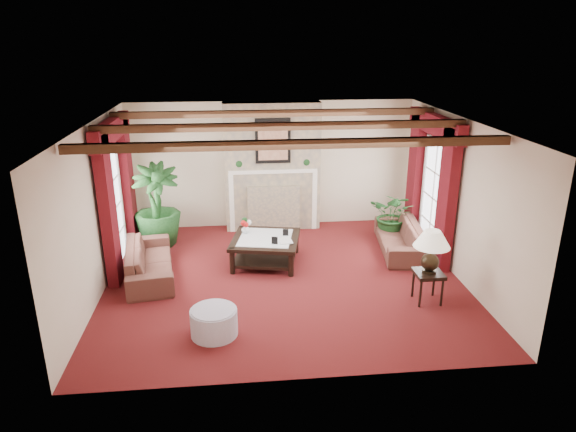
{
  "coord_description": "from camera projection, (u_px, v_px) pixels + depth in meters",
  "views": [
    {
      "loc": [
        -0.75,
        -7.96,
        3.99
      ],
      "look_at": [
        0.11,
        0.4,
        1.01
      ],
      "focal_mm": 32.0,
      "sensor_mm": 36.0,
      "label": 1
    }
  ],
  "objects": [
    {
      "name": "potted_palm",
      "position": [
        158.0,
        223.0,
        10.19
      ],
      "size": [
        1.56,
        2.0,
        0.92
      ],
      "primitive_type": "imported",
      "rotation": [
        0.0,
        0.0,
        0.2
      ],
      "color": "black",
      "rests_on": "ground"
    },
    {
      "name": "photo_frame_a",
      "position": [
        275.0,
        241.0,
        9.04
      ],
      "size": [
        0.11,
        0.05,
        0.14
      ],
      "primitive_type": null,
      "rotation": [
        0.0,
        0.0,
        -0.28
      ],
      "color": "black",
      "rests_on": "coffee_table"
    },
    {
      "name": "fireplace",
      "position": [
        272.0,
        102.0,
        10.36
      ],
      "size": [
        2.0,
        0.52,
        2.7
      ],
      "primitive_type": null,
      "color": "tan",
      "rests_on": "ground"
    },
    {
      "name": "curtains_right",
      "position": [
        436.0,
        119.0,
        9.23
      ],
      "size": [
        0.2,
        2.4,
        2.55
      ],
      "primitive_type": null,
      "color": "#4B0A13",
      "rests_on": "ground"
    },
    {
      "name": "curtains_left",
      "position": [
        110.0,
        125.0,
        8.68
      ],
      "size": [
        0.2,
        2.4,
        2.55
      ],
      "primitive_type": null,
      "color": "#4B0A13",
      "rests_on": "ground"
    },
    {
      "name": "ottoman",
      "position": [
        214.0,
        322.0,
        7.17
      ],
      "size": [
        0.66,
        0.66,
        0.38
      ],
      "primitive_type": "cylinder",
      "color": "#A09DB2",
      "rests_on": "ground"
    },
    {
      "name": "small_plant",
      "position": [
        393.0,
        220.0,
        10.53
      ],
      "size": [
        1.86,
        1.86,
        0.78
      ],
      "primitive_type": "imported",
      "rotation": [
        0.0,
        0.0,
        -0.63
      ],
      "color": "black",
      "rests_on": "ground"
    },
    {
      "name": "photo_frame_b",
      "position": [
        286.0,
        233.0,
        9.42
      ],
      "size": [
        0.11,
        0.03,
        0.14
      ],
      "primitive_type": null,
      "rotation": [
        0.0,
        0.0,
        -0.12
      ],
      "color": "black",
      "rests_on": "coffee_table"
    },
    {
      "name": "sofa_right",
      "position": [
        400.0,
        233.0,
        9.92
      ],
      "size": [
        2.02,
        1.03,
        0.74
      ],
      "primitive_type": "imported",
      "rotation": [
        0.0,
        0.0,
        -1.7
      ],
      "color": "#390F1A",
      "rests_on": "ground"
    },
    {
      "name": "ceiling_beams",
      "position": [
        284.0,
        126.0,
        7.99
      ],
      "size": [
        6.0,
        3.0,
        0.12
      ],
      "primitive_type": null,
      "color": "#321C0F",
      "rests_on": "ceiling"
    },
    {
      "name": "floor",
      "position": [
        284.0,
        279.0,
        8.87
      ],
      "size": [
        6.0,
        6.0,
        0.0
      ],
      "primitive_type": "plane",
      "color": "#400B10",
      "rests_on": "ground"
    },
    {
      "name": "flower_vase",
      "position": [
        246.0,
        229.0,
        9.55
      ],
      "size": [
        0.3,
        0.3,
        0.17
      ],
      "primitive_type": "imported",
      "rotation": [
        0.0,
        0.0,
        -0.41
      ],
      "color": "silver",
      "rests_on": "coffee_table"
    },
    {
      "name": "side_table",
      "position": [
        427.0,
        287.0,
        8.05
      ],
      "size": [
        0.47,
        0.47,
        0.51
      ],
      "primitive_type": null,
      "rotation": [
        0.0,
        0.0,
        0.09
      ],
      "color": "black",
      "rests_on": "ground"
    },
    {
      "name": "book",
      "position": [
        279.0,
        234.0,
        9.11
      ],
      "size": [
        0.23,
        0.07,
        0.31
      ],
      "primitive_type": "imported",
      "rotation": [
        0.0,
        0.0,
        0.11
      ],
      "color": "black",
      "rests_on": "coffee_table"
    },
    {
      "name": "ceiling",
      "position": [
        284.0,
        122.0,
        7.97
      ],
      "size": [
        6.0,
        6.0,
        0.0
      ],
      "primitive_type": "plane",
      "rotation": [
        3.14,
        0.0,
        0.0
      ],
      "color": "white",
      "rests_on": "floor"
    },
    {
      "name": "french_door_right",
      "position": [
        440.0,
        142.0,
        9.39
      ],
      "size": [
        0.1,
        1.1,
        2.16
      ],
      "primitive_type": null,
      "color": "white",
      "rests_on": "ground"
    },
    {
      "name": "right_wall",
      "position": [
        459.0,
        199.0,
        8.71
      ],
      "size": [
        0.02,
        5.5,
        2.7
      ],
      "primitive_type": "cube",
      "color": "beige",
      "rests_on": "ground"
    },
    {
      "name": "french_door_left",
      "position": [
        106.0,
        149.0,
        8.81
      ],
      "size": [
        0.1,
        1.1,
        2.16
      ],
      "primitive_type": null,
      "color": "white",
      "rests_on": "ground"
    },
    {
      "name": "left_wall",
      "position": [
        96.0,
        211.0,
        8.13
      ],
      "size": [
        0.02,
        5.5,
        2.7
      ],
      "primitive_type": "cube",
      "color": "beige",
      "rests_on": "ground"
    },
    {
      "name": "coffee_table",
      "position": [
        266.0,
        250.0,
        9.43
      ],
      "size": [
        1.4,
        1.4,
        0.49
      ],
      "primitive_type": null,
      "rotation": [
        0.0,
        0.0,
        -0.2
      ],
      "color": "black",
      "rests_on": "ground"
    },
    {
      "name": "sofa_left",
      "position": [
        149.0,
        256.0,
        8.87
      ],
      "size": [
        2.1,
        1.15,
        0.75
      ],
      "primitive_type": "imported",
      "rotation": [
        0.0,
        0.0,
        1.72
      ],
      "color": "#390F1A",
      "rests_on": "ground"
    },
    {
      "name": "table_lamp",
      "position": [
        431.0,
        251.0,
        7.85
      ],
      "size": [
        0.56,
        0.56,
        0.71
      ],
      "primitive_type": null,
      "color": "black",
      "rests_on": "side_table"
    },
    {
      "name": "back_wall",
      "position": [
        272.0,
        165.0,
        11.0
      ],
      "size": [
        6.0,
        0.02,
        2.7
      ],
      "primitive_type": "cube",
      "color": "beige",
      "rests_on": "ground"
    }
  ]
}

